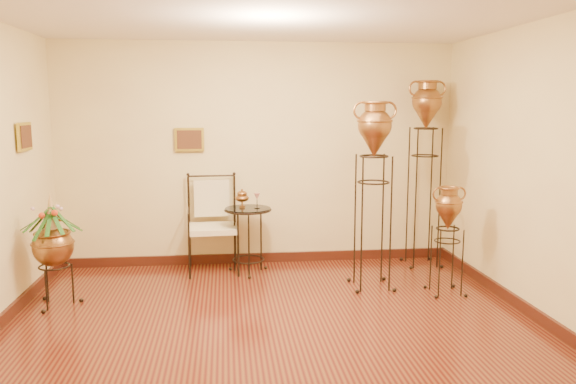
{
  "coord_description": "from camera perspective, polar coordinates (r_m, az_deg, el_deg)",
  "views": [
    {
      "loc": [
        -0.41,
        -4.6,
        2.01
      ],
      "look_at": [
        0.25,
        1.3,
        1.1
      ],
      "focal_mm": 35.0,
      "sensor_mm": 36.0,
      "label": 1
    }
  ],
  "objects": [
    {
      "name": "ground",
      "position": [
        5.03,
        -1.21,
        -14.82
      ],
      "size": [
        5.0,
        5.0,
        0.0
      ],
      "primitive_type": "plane",
      "color": "brown",
      "rests_on": "ground"
    },
    {
      "name": "room_shell",
      "position": [
        4.63,
        -1.37,
        5.28
      ],
      "size": [
        5.02,
        5.02,
        2.81
      ],
      "color": "#F2E59C",
      "rests_on": "ground"
    },
    {
      "name": "amphora_tall",
      "position": [
        7.23,
        13.68,
        2.04
      ],
      "size": [
        0.52,
        0.52,
        2.35
      ],
      "rotation": [
        0.0,
        0.0,
        0.13
      ],
      "color": "black",
      "rests_on": "ground"
    },
    {
      "name": "amphora_mid",
      "position": [
        6.22,
        8.64,
        -0.19
      ],
      "size": [
        0.6,
        0.6,
        2.09
      ],
      "rotation": [
        0.0,
        0.0,
        0.34
      ],
      "color": "black",
      "rests_on": "ground"
    },
    {
      "name": "amphora_short",
      "position": [
        6.28,
        15.87,
        -4.67
      ],
      "size": [
        0.42,
        0.42,
        1.19
      ],
      "rotation": [
        0.0,
        0.0,
        0.18
      ],
      "color": "black",
      "rests_on": "ground"
    },
    {
      "name": "planter_urn",
      "position": [
        6.13,
        -22.79,
        -4.67
      ],
      "size": [
        0.83,
        0.83,
        1.19
      ],
      "rotation": [
        0.0,
        0.0,
        0.4
      ],
      "color": "black",
      "rests_on": "ground"
    },
    {
      "name": "armchair",
      "position": [
        6.88,
        -7.65,
        -3.29
      ],
      "size": [
        0.69,
        0.65,
        1.17
      ],
      "rotation": [
        0.0,
        0.0,
        0.05
      ],
      "color": "black",
      "rests_on": "ground"
    },
    {
      "name": "side_table",
      "position": [
        6.82,
        -4.08,
        -4.8
      ],
      "size": [
        0.6,
        0.6,
        1.01
      ],
      "rotation": [
        0.0,
        0.0,
        -0.1
      ],
      "color": "black",
      "rests_on": "ground"
    }
  ]
}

